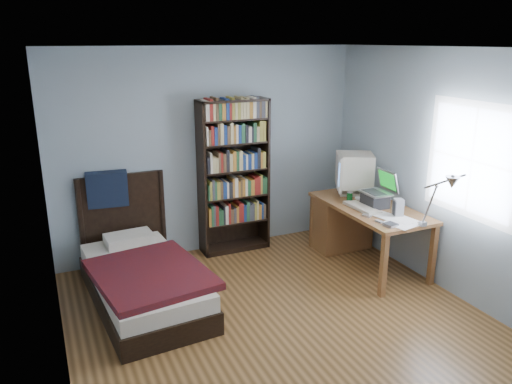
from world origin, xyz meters
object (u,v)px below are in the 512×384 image
(desk_lamp, at_px, (448,187))
(bed, at_px, (141,275))
(crt_monitor, at_px, (353,171))
(bookshelf, at_px, (234,177))
(speaker, at_px, (398,208))
(soda_can, at_px, (350,197))
(desk, at_px, (348,220))
(keyboard, at_px, (362,208))
(laptop, at_px, (376,197))

(desk_lamp, height_order, bed, desk_lamp)
(crt_monitor, distance_m, desk_lamp, 1.65)
(bookshelf, bearing_deg, speaker, -48.04)
(desk_lamp, bearing_deg, soda_can, 94.88)
(desk, distance_m, crt_monitor, 0.62)
(keyboard, distance_m, bookshelf, 1.59)
(keyboard, distance_m, speaker, 0.42)
(bookshelf, bearing_deg, bed, -149.46)
(crt_monitor, height_order, bed, crt_monitor)
(desk, relative_size, laptop, 3.67)
(desk_lamp, height_order, speaker, desk_lamp)
(soda_can, relative_size, bookshelf, 0.06)
(speaker, distance_m, bed, 2.81)
(keyboard, bearing_deg, laptop, 1.65)
(keyboard, relative_size, bookshelf, 0.25)
(bookshelf, distance_m, bed, 1.71)
(desk, height_order, laptop, laptop)
(speaker, height_order, soda_can, speaker)
(desk, xyz_separation_m, speaker, (0.06, -0.83, 0.41))
(bed, bearing_deg, soda_can, -1.57)
(laptop, distance_m, speaker, 0.36)
(desk_lamp, height_order, bookshelf, bookshelf)
(desk_lamp, height_order, soda_can, desk_lamp)
(crt_monitor, bearing_deg, keyboard, -113.28)
(desk, distance_m, desk_lamp, 1.79)
(keyboard, relative_size, bed, 0.23)
(laptop, height_order, desk_lamp, desk_lamp)
(laptop, xyz_separation_m, speaker, (0.01, -0.36, -0.02))
(crt_monitor, xyz_separation_m, laptop, (-0.03, -0.52, -0.18))
(keyboard, height_order, bookshelf, bookshelf)
(desk, xyz_separation_m, crt_monitor, (0.08, 0.06, 0.61))
(bed, bearing_deg, crt_monitor, 4.39)
(desk, relative_size, crt_monitor, 2.47)
(desk_lamp, bearing_deg, speaker, 82.97)
(keyboard, bearing_deg, desk, 70.31)
(speaker, bearing_deg, bed, -178.05)
(crt_monitor, relative_size, laptop, 1.48)
(desk_lamp, relative_size, keyboard, 1.40)
(laptop, relative_size, desk_lamp, 0.62)
(bookshelf, bearing_deg, crt_monitor, -23.73)
(desk, distance_m, bookshelf, 1.52)
(desk, height_order, desk_lamp, desk_lamp)
(crt_monitor, relative_size, bed, 0.30)
(crt_monitor, relative_size, keyboard, 1.29)
(laptop, bearing_deg, bed, 173.27)
(desk_lamp, xyz_separation_m, soda_can, (-0.12, 1.36, -0.48))
(crt_monitor, distance_m, speaker, 0.90)
(soda_can, bearing_deg, bed, 178.43)
(keyboard, bearing_deg, speaker, -60.77)
(crt_monitor, height_order, bookshelf, bookshelf)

